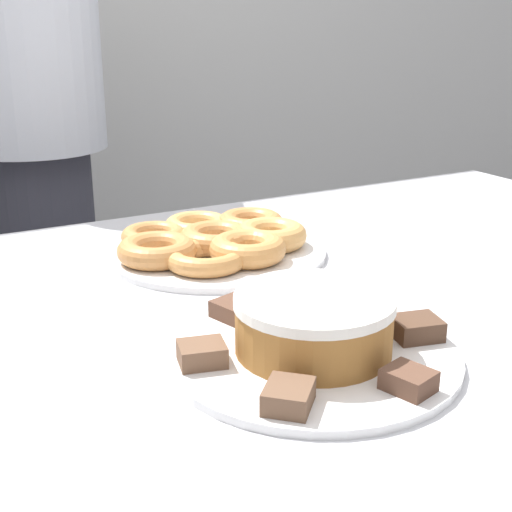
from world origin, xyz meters
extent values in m
cube|color=silver|center=(0.00, 0.00, 0.72)|extent=(1.76, 1.05, 0.03)
cylinder|color=silver|center=(0.82, 0.47, 0.35)|extent=(0.06, 0.06, 0.71)
cylinder|color=#383842|center=(-0.09, 0.98, 0.40)|extent=(0.26, 0.26, 0.81)
cylinder|color=silver|center=(-0.09, 0.98, 1.13)|extent=(0.34, 0.34, 0.64)
cylinder|color=white|center=(-0.03, -0.14, 0.74)|extent=(0.33, 0.33, 0.01)
cylinder|color=white|center=(0.03, 0.24, 0.74)|extent=(0.36, 0.36, 0.01)
cylinder|color=#9E662D|center=(-0.03, -0.14, 0.77)|extent=(0.18, 0.18, 0.05)
cylinder|color=white|center=(-0.03, -0.14, 0.81)|extent=(0.18, 0.18, 0.01)
cube|color=brown|center=(-0.16, -0.11, 0.76)|extent=(0.06, 0.05, 0.02)
cube|color=brown|center=(-0.12, -0.24, 0.76)|extent=(0.07, 0.07, 0.02)
cube|color=brown|center=(0.00, -0.27, 0.76)|extent=(0.05, 0.06, 0.02)
cube|color=#513828|center=(0.09, -0.17, 0.76)|extent=(0.06, 0.06, 0.02)
cube|color=brown|center=(0.05, -0.05, 0.76)|extent=(0.07, 0.07, 0.03)
cube|color=brown|center=(-0.07, -0.02, 0.76)|extent=(0.06, 0.06, 0.02)
torus|color=#C68447|center=(0.03, 0.24, 0.77)|extent=(0.12, 0.12, 0.04)
torus|color=#D18E4C|center=(0.05, 0.17, 0.77)|extent=(0.12, 0.12, 0.04)
torus|color=tan|center=(0.11, 0.21, 0.77)|extent=(0.12, 0.12, 0.04)
torus|color=#C68447|center=(0.12, 0.29, 0.77)|extent=(0.11, 0.11, 0.04)
torus|color=tan|center=(0.04, 0.33, 0.76)|extent=(0.11, 0.11, 0.03)
torus|color=#C68447|center=(-0.05, 0.31, 0.76)|extent=(0.11, 0.11, 0.03)
torus|color=#C68447|center=(-0.08, 0.23, 0.77)|extent=(0.12, 0.12, 0.04)
torus|color=#D18E4C|center=(-0.02, 0.17, 0.76)|extent=(0.12, 0.12, 0.03)
camera|label=1|loc=(-0.44, -0.75, 1.11)|focal=50.00mm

